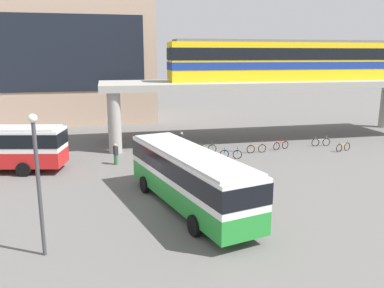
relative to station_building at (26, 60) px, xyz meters
The scene contains 15 objects.
ground_plane 25.50m from the station_building, 59.46° to the right, with size 120.00×120.00×0.00m, color #605E5B.
station_building is the anchor object (origin of this frame).
elevated_platform 29.94m from the station_building, 32.31° to the right, with size 33.13×7.43×5.74m.
train 30.95m from the station_building, 31.01° to the right, with size 22.96×2.96×3.84m.
bus_main 35.55m from the station_building, 67.63° to the right, with size 5.23×11.32×3.22m.
bicycle_red 32.70m from the station_building, 40.68° to the right, with size 1.71×0.65×1.04m.
bicycle_blue 30.50m from the station_building, 50.43° to the right, with size 1.73×0.56×1.04m.
bicycle_orange 37.60m from the station_building, 37.75° to the right, with size 1.71×0.63×1.04m.
bicycle_silver 35.63m from the station_building, 35.64° to the right, with size 1.79×0.23×1.04m.
bicycle_green 27.87m from the station_building, 49.70° to the right, with size 1.78×0.34×1.04m.
bicycle_brown 31.32m from the station_building, 44.83° to the right, with size 1.79×0.13×1.04m.
pedestrian_walking_across 25.98m from the station_building, 52.06° to the right, with size 0.33×0.44×1.73m.
pedestrian_by_bike_rack 25.92m from the station_building, 57.35° to the right, with size 0.36×0.45×1.82m.
pedestrian_waiting_near_stop 25.58m from the station_building, 66.68° to the right, with size 0.39×0.47×1.63m.
lamp_post 36.96m from the station_building, 79.96° to the right, with size 0.36×0.36×5.96m.
Camera 1 is at (-3.17, -21.21, 8.18)m, focal length 36.78 mm.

